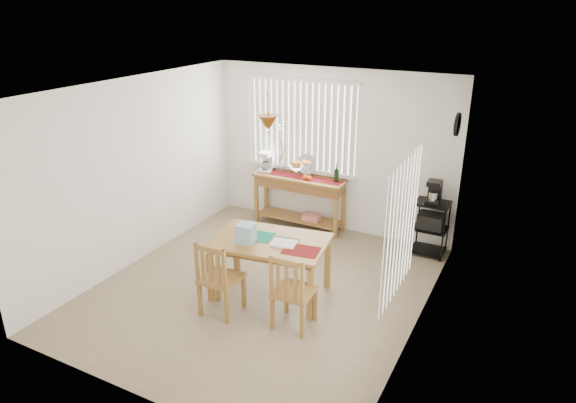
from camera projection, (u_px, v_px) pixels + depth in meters
The scene contains 10 objects.
ground at pixel (262, 288), 6.75m from camera, with size 4.00×4.50×0.01m, color gray.
room_shell at pixel (260, 165), 6.14m from camera, with size 4.20×4.70×2.70m.
sideboard at pixel (300, 189), 8.36m from camera, with size 1.54×0.43×0.86m.
sideboard_items at pixel (286, 166), 8.36m from camera, with size 1.46×0.36×0.66m.
wire_cart at pixel (431, 223), 7.49m from camera, with size 0.48×0.39×0.82m.
cart_items at pixel (434, 192), 7.32m from camera, with size 0.19×0.23×0.34m.
dining_table at pixel (270, 246), 6.39m from camera, with size 1.53×1.11×0.76m.
table_items at pixel (256, 236), 6.26m from camera, with size 1.14×0.50×0.24m.
chair_left at pixel (219, 279), 6.05m from camera, with size 0.45×0.45×0.96m.
chair_right at pixel (293, 292), 5.78m from camera, with size 0.45×0.45×0.95m.
Camera 1 is at (3.01, -5.04, 3.54)m, focal length 32.00 mm.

